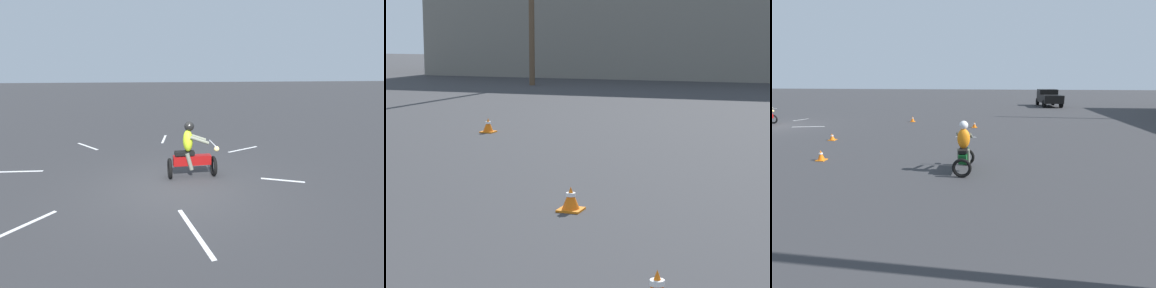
# 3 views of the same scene
# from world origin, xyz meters

# --- Properties ---
(traffic_cone_near_right) EXTENTS (0.32, 0.32, 0.34)m
(traffic_cone_near_right) POSITION_xyz_m (-0.95, 12.50, 0.16)
(traffic_cone_near_right) COLOR orange
(traffic_cone_near_right) RESTS_ON ground
(traffic_cone_far_right) EXTENTS (0.32, 0.32, 0.33)m
(traffic_cone_far_right) POSITION_xyz_m (3.53, 5.94, 0.16)
(traffic_cone_far_right) COLOR orange
(traffic_cone_far_right) RESTS_ON ground
(building_backdrop) EXTENTS (32.99, 8.15, 7.21)m
(building_backdrop) POSITION_xyz_m (2.54, 35.31, 3.61)
(building_backdrop) COLOR gray
(building_backdrop) RESTS_ON ground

